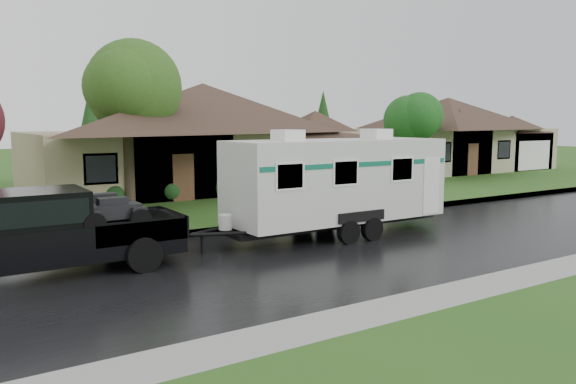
{
  "coord_description": "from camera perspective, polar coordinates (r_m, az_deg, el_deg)",
  "views": [
    {
      "loc": [
        -10.79,
        -14.56,
        3.7
      ],
      "look_at": [
        -0.16,
        2.0,
        1.21
      ],
      "focal_mm": 35.0,
      "sensor_mm": 36.0,
      "label": 1
    }
  ],
  "objects": [
    {
      "name": "travel_trailer",
      "position": [
        18.14,
        4.95,
        1.25
      ],
      "size": [
        7.68,
        2.7,
        3.45
      ],
      "color": "silver",
      "rests_on": "ground"
    },
    {
      "name": "lawn",
      "position": [
        31.68,
        -12.55,
        0.46
      ],
      "size": [
        140.0,
        26.0,
        0.15
      ],
      "primitive_type": "cube",
      "color": "#2A571B",
      "rests_on": "ground"
    },
    {
      "name": "pickup_truck",
      "position": [
        14.68,
        -23.54,
        -3.55
      ],
      "size": [
        6.23,
        2.37,
        2.08
      ],
      "color": "black",
      "rests_on": "ground"
    },
    {
      "name": "curb",
      "position": [
        20.3,
        0.01,
        -3.08
      ],
      "size": [
        140.0,
        0.5,
        0.15
      ],
      "primitive_type": "cube",
      "color": "gray",
      "rests_on": "ground"
    },
    {
      "name": "ground",
      "position": [
        18.5,
        3.79,
        -4.35
      ],
      "size": [
        140.0,
        140.0,
        0.0
      ],
      "primitive_type": "plane",
      "color": "#2A571B",
      "rests_on": "ground"
    },
    {
      "name": "tree_right_green",
      "position": [
        34.38,
        12.62,
        7.19
      ],
      "size": [
        3.18,
        3.18,
        5.26
      ],
      "color": "#382B1E",
      "rests_on": "lawn"
    },
    {
      "name": "tree_left_green",
      "position": [
        24.66,
        -16.11,
        9.89
      ],
      "size": [
        4.2,
        4.2,
        6.95
      ],
      "color": "#382B1E",
      "rests_on": "lawn"
    },
    {
      "name": "house_neighbor",
      "position": [
        43.91,
        16.26,
        6.42
      ],
      "size": [
        15.12,
        9.72,
        6.45
      ],
      "color": "tan",
      "rests_on": "lawn"
    },
    {
      "name": "house_main",
      "position": [
        31.27,
        -8.01,
        6.93
      ],
      "size": [
        19.44,
        10.8,
        6.9
      ],
      "color": "tan",
      "rests_on": "lawn"
    },
    {
      "name": "shrub_row",
      "position": [
        27.24,
        -4.46,
        0.75
      ],
      "size": [
        13.6,
        1.0,
        1.0
      ],
      "color": "#143814",
      "rests_on": "lawn"
    },
    {
      "name": "road",
      "position": [
        16.97,
        7.82,
        -5.44
      ],
      "size": [
        140.0,
        8.0,
        0.01
      ],
      "primitive_type": "cube",
      "color": "black",
      "rests_on": "ground"
    }
  ]
}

